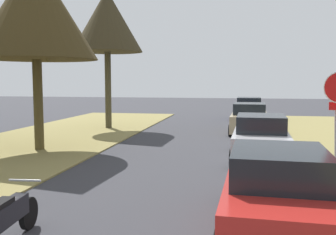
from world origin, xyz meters
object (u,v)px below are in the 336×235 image
Objects in this scene: street_tree_left_far at (107,22)px; parked_sedan_navy at (249,109)px; parked_sedan_red at (278,194)px; parked_motorcycle at (8,218)px; street_tree_left_mid_b at (35,8)px; parked_sedan_silver at (261,139)px; parked_sedan_tan at (249,119)px.

street_tree_left_far is 1.74× the size of parked_sedan_navy.
parked_motorcycle is at bearing -162.70° from parked_sedan_red.
street_tree_left_far reaches higher than parked_sedan_red.
parked_sedan_navy is (-0.03, 20.69, 0.00)m from parked_sedan_red.
street_tree_left_far is (0.35, 7.12, 0.56)m from street_tree_left_mid_b.
street_tree_left_far is at bearing -139.91° from parked_sedan_navy.
parked_sedan_navy is (8.41, 13.91, -4.78)m from street_tree_left_mid_b.
parked_sedan_silver is (8.14, -7.26, -5.33)m from street_tree_left_far.
parked_sedan_red is 4.67m from parked_motorcycle.
parked_sedan_tan and parked_sedan_navy have the same top height.
parked_sedan_silver is 1.00× the size of parked_sedan_tan.
parked_motorcycle is (-4.50, -8.03, -0.24)m from parked_sedan_silver.
parked_sedan_red and parked_sedan_tan have the same top height.
street_tree_left_far is at bearing 177.69° from parked_sedan_tan.
street_tree_left_mid_b is 10.38m from parked_motorcycle.
parked_sedan_tan is at bearing -2.31° from street_tree_left_far.
street_tree_left_mid_b is 1.66× the size of parked_sedan_navy.
parked_sedan_red is 2.18× the size of parked_motorcycle.
parked_sedan_navy is 2.18× the size of parked_motorcycle.
parked_motorcycle is (-4.42, -22.08, -0.24)m from parked_sedan_navy.
street_tree_left_far is 16.95m from parked_sedan_red.
street_tree_left_far reaches higher than parked_sedan_tan.
parked_sedan_red is at bearing -90.37° from parked_sedan_silver.
parked_sedan_silver and parked_sedan_tan have the same top height.
street_tree_left_mid_b is 1.66× the size of parked_sedan_silver.
street_tree_left_mid_b is at bearing 141.24° from parked_sedan_red.
street_tree_left_mid_b is 16.94m from parked_sedan_navy.
street_tree_left_mid_b reaches higher than parked_sedan_navy.
parked_motorcycle is (-4.27, -14.97, -0.24)m from parked_sedan_tan.
parked_motorcycle is at bearing -101.32° from parked_sedan_navy.
parked_sedan_navy is 22.52m from parked_motorcycle.
parked_sedan_silver is at bearing 89.63° from parked_sedan_red.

